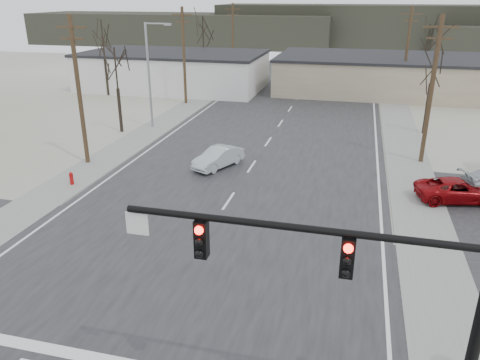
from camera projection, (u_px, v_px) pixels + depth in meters
The scene contains 26 objects.
ground at pixel (178, 277), 19.85m from camera, with size 140.00×140.00×0.00m, color silver.
main_road at pixel (255, 162), 33.35m from camera, with size 18.00×110.00×0.05m, color black.
cross_road at pixel (178, 276), 19.84m from camera, with size 90.00×10.00×0.04m, color black.
sidewalk_left at pixel (147, 133), 40.26m from camera, with size 3.00×90.00×0.06m, color gray.
sidewalk_right at pixel (405, 152), 35.44m from camera, with size 3.00×90.00×0.06m, color gray.
traffic_signal_mast at pixel (393, 298), 10.74m from camera, with size 8.95×0.43×7.20m.
fire_hydrant at pixel (71, 178), 29.21m from camera, with size 0.24×0.24×0.87m.
building_left_far at pixel (174, 70), 58.68m from camera, with size 22.30×12.30×4.50m.
building_right_far at pixel (388, 74), 56.40m from camera, with size 26.30×14.30×4.30m.
upole_left_b at pixel (79, 89), 31.34m from camera, with size 2.20×0.30×10.00m.
upole_left_c at pixel (184, 55), 49.35m from camera, with size 2.20×0.30×10.00m.
upole_left_d at pixel (233, 38), 67.36m from camera, with size 2.20×0.30×10.00m.
upole_right_a at pixel (432, 89), 31.51m from camera, with size 2.20×0.30×10.00m.
upole_right_b at pixel (407, 52), 51.32m from camera, with size 2.20×0.30×10.00m.
streetlight_main at pixel (151, 70), 40.24m from camera, with size 2.40×0.25×9.00m.
tree_left_near at pixel (116, 71), 38.89m from camera, with size 3.30×3.30×7.35m.
tree_right_mid at pixel (434, 63), 38.23m from camera, with size 3.74×3.74×8.33m.
tree_left_far at pixel (203, 34), 62.14m from camera, with size 3.96×3.96×8.82m.
tree_right_far at pixel (428, 40), 61.20m from camera, with size 3.52×3.52×7.84m.
tree_left_mid at pixel (103, 40), 53.15m from camera, with size 3.96×3.96×8.82m.
hill_left at pixel (180, 29), 109.37m from camera, with size 70.00×18.00×7.00m, color #333026.
hill_center at pixel (403, 27), 101.23m from camera, with size 80.00×18.00×9.00m, color #333026.
sedan_crossing at pixel (218, 157), 32.11m from camera, with size 1.43×4.10×1.35m, color #B1B9BC.
car_far_a at pixel (314, 73), 65.94m from camera, with size 1.99×4.90×1.42m, color black.
car_far_b at pixel (259, 77), 62.50m from camera, with size 1.86×4.62×1.57m, color black.
car_parked_red at pixel (458, 190), 26.86m from camera, with size 2.17×4.71×1.31m, color maroon.
Camera 1 is at (6.69, -15.76, 11.18)m, focal length 35.00 mm.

